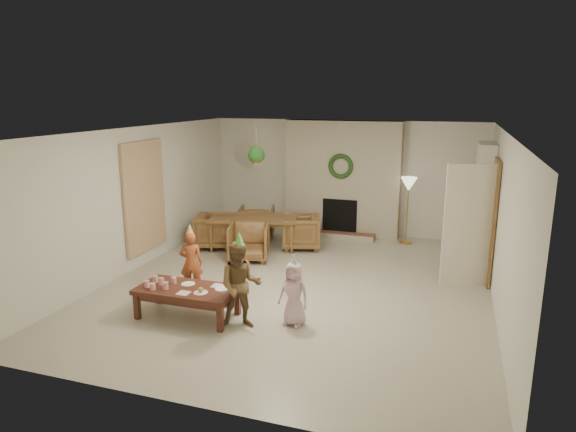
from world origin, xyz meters
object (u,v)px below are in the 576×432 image
at_px(coffee_table_top, 187,290).
at_px(dining_chair_left, 215,231).
at_px(dining_chair_right, 301,232).
at_px(child_red, 191,263).
at_px(dining_table, 253,233).
at_px(child_pink, 294,294).
at_px(dining_chair_near, 249,242).
at_px(dining_chair_far, 257,222).
at_px(child_plaid, 240,285).

bearing_deg(coffee_table_top, dining_chair_left, 109.40).
xyz_separation_m(dining_chair_right, child_red, (-0.94, -2.79, 0.15)).
height_order(coffee_table_top, child_red, child_red).
xyz_separation_m(dining_table, child_pink, (1.85, -3.10, 0.13)).
distance_m(dining_table, dining_chair_left, 0.77).
relative_size(dining_table, dining_chair_near, 2.34).
bearing_deg(dining_chair_near, coffee_table_top, -102.77).
relative_size(dining_chair_far, child_pink, 0.85).
xyz_separation_m(child_red, child_pink, (1.86, -0.58, -0.05)).
relative_size(dining_chair_near, child_red, 0.76).
height_order(dining_chair_far, child_pink, child_pink).
relative_size(child_plaid, child_pink, 1.35).
distance_m(dining_table, dining_chair_far, 0.77).
distance_m(child_plaid, child_pink, 0.73).
distance_m(dining_chair_right, child_plaid, 3.69).
bearing_deg(coffee_table_top, dining_chair_far, 97.95).
xyz_separation_m(dining_chair_right, child_plaid, (0.28, -3.67, 0.25)).
height_order(dining_chair_far, child_plaid, child_plaid).
bearing_deg(dining_chair_right, child_pink, -0.85).
relative_size(dining_table, dining_chair_right, 2.34).
bearing_deg(child_pink, coffee_table_top, -161.76).
bearing_deg(dining_chair_left, child_pink, -154.21).
xyz_separation_m(dining_chair_right, child_pink, (0.92, -3.37, 0.10)).
bearing_deg(dining_table, child_plaid, -86.64).
bearing_deg(coffee_table_top, child_plaid, -4.40).
bearing_deg(dining_chair_left, dining_chair_far, -45.00).
relative_size(dining_chair_near, dining_chair_left, 1.00).
bearing_deg(dining_chair_far, child_pink, 102.10).
bearing_deg(dining_table, dining_chair_right, 0.00).
distance_m(dining_table, child_pink, 3.62).
relative_size(dining_chair_far, coffee_table_top, 0.54).
distance_m(dining_chair_near, coffee_table_top, 2.60).
relative_size(dining_chair_far, dining_chair_right, 1.00).
height_order(dining_table, child_plaid, child_plaid).
bearing_deg(dining_chair_right, dining_chair_left, -90.00).
bearing_deg(dining_chair_right, coffee_table_top, -24.97).
distance_m(dining_chair_far, dining_chair_left, 1.09).
xyz_separation_m(dining_chair_left, child_red, (0.73, -2.31, 0.15)).
bearing_deg(child_pink, dining_chair_near, 133.89).
relative_size(dining_chair_far, dining_chair_left, 1.00).
height_order(dining_table, child_red, child_red).
relative_size(dining_chair_right, child_red, 0.76).
bearing_deg(coffee_table_top, dining_chair_right, 80.99).
xyz_separation_m(dining_chair_near, child_plaid, (0.99, -2.66, 0.25)).
bearing_deg(dining_chair_right, dining_table, -90.00).
height_order(child_red, child_pink, child_red).
distance_m(dining_chair_right, coffee_table_top, 3.65).
bearing_deg(dining_chair_left, dining_chair_right, -90.00).
xyz_separation_m(dining_chair_near, coffee_table_top, (0.15, -2.60, 0.06)).
xyz_separation_m(coffee_table_top, child_red, (-0.38, 0.82, 0.10)).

